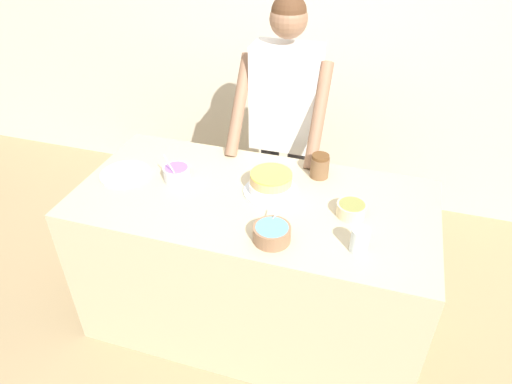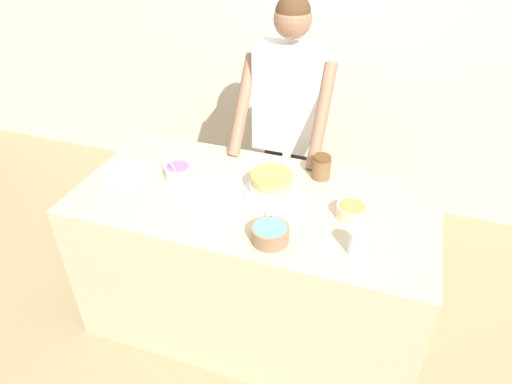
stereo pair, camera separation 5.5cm
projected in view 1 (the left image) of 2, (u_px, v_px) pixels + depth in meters
name	position (u px, v px, depth m)	size (l,w,h in m)	color
ground_plane	(229.00, 377.00, 2.51)	(14.00, 14.00, 0.00)	tan
wall_back	(316.00, 37.00, 3.32)	(10.00, 0.05, 2.60)	beige
counter	(253.00, 263.00, 2.60)	(1.84, 0.89, 0.92)	#C6B793
person_baker	(284.00, 113.00, 2.80)	(0.54, 0.49, 1.76)	#2D2D38
cake	(271.00, 184.00, 2.34)	(0.29, 0.29, 0.11)	silver
frosting_bowl_blue	(272.00, 233.00, 2.04)	(0.17, 0.17, 0.16)	#936B4C
frosting_bowl_purple	(177.00, 173.00, 2.45)	(0.14, 0.14, 0.18)	silver
frosting_bowl_olive	(351.00, 209.00, 2.19)	(0.15, 0.15, 0.06)	beige
drinking_glass	(360.00, 240.00, 1.97)	(0.08, 0.08, 0.12)	silver
ceramic_plate	(125.00, 174.00, 2.50)	(0.27, 0.27, 0.01)	silver
stoneware_jar	(320.00, 166.00, 2.46)	(0.10, 0.10, 0.13)	brown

